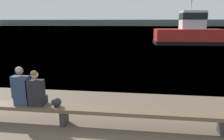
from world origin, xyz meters
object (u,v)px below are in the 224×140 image
Objects in this scene: bench_main at (64,110)px; person_left at (22,89)px; shopping_bag at (56,102)px; person_right at (36,91)px; tugboat_red at (189,34)px.

person_left is at bearing 179.48° from bench_main.
bench_main is 0.27m from shopping_bag.
shopping_bag is at bearing -0.84° from person_right.
person_right is at bearing 178.96° from bench_main.
person_left is 0.13× the size of tugboat_red.
bench_main is at bearing -0.52° from person_left.
person_right is 3.57× the size of shopping_bag.
tugboat_red reaches higher than shopping_bag.
shopping_bag is (0.94, -0.00, -0.32)m from person_left.
shopping_bag is at bearing 156.72° from tugboat_red.
bench_main is 0.87m from person_right.
bench_main is 1.04× the size of tugboat_red.
person_right is at bearing 0.43° from person_left.
tugboat_red is at bearing 69.64° from person_right.
person_right is 0.60m from shopping_bag.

